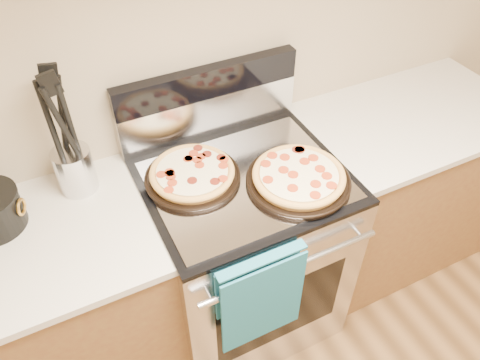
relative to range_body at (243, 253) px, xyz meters
name	(u,v)px	position (x,y,z in m)	size (l,w,h in m)	color
wall_back	(201,31)	(0.00, 0.35, 0.90)	(4.00, 4.00, 0.00)	tan
range_body	(243,253)	(0.00, 0.00, 0.00)	(0.76, 0.68, 0.90)	#B7B7BC
oven_window	(280,312)	(0.00, -0.34, 0.00)	(0.56, 0.01, 0.40)	black
cooktop	(243,178)	(0.00, 0.00, 0.46)	(0.76, 0.68, 0.02)	black
backsplash_lower	(209,114)	(0.00, 0.31, 0.56)	(0.76, 0.06, 0.18)	silver
backsplash_upper	(208,82)	(0.00, 0.31, 0.71)	(0.76, 0.06, 0.12)	black
oven_handle	(292,267)	(0.00, -0.38, 0.35)	(0.03, 0.03, 0.70)	silver
dish_towel	(260,297)	(-0.12, -0.38, 0.25)	(0.32, 0.05, 0.42)	#16596E
foil_sheet	(247,180)	(0.00, -0.03, 0.47)	(0.70, 0.55, 0.01)	gray
cabinet_left	(39,328)	(-0.88, 0.03, -0.01)	(1.00, 0.62, 0.88)	brown
cabinet_right	(393,189)	(0.88, 0.03, -0.01)	(1.00, 0.62, 0.88)	brown
countertop_right	(415,117)	(0.88, 0.03, 0.45)	(1.02, 0.64, 0.03)	beige
pepperoni_pizza_back	(192,174)	(-0.18, 0.06, 0.50)	(0.35, 0.35, 0.05)	#C2823B
pepperoni_pizza_front	(299,178)	(0.16, -0.13, 0.50)	(0.38, 0.38, 0.05)	#C2823B
utensil_crock	(75,170)	(-0.57, 0.22, 0.55)	(0.14, 0.14, 0.17)	silver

